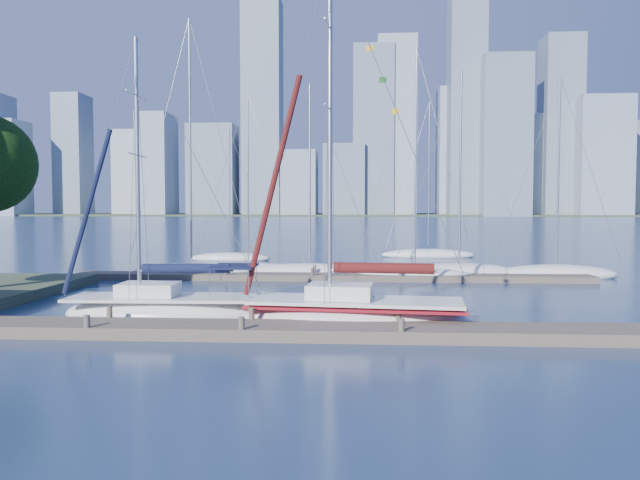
{
  "coord_description": "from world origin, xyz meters",
  "views": [
    {
      "loc": [
        3.71,
        -20.12,
        4.24
      ],
      "look_at": [
        2.16,
        4.0,
        2.97
      ],
      "focal_mm": 35.0,
      "sensor_mm": 36.0,
      "label": 1
    }
  ],
  "objects": [
    {
      "name": "bg_boat_1",
      "position": [
        -3.47,
        19.49,
        0.23
      ],
      "size": [
        7.87,
        3.76,
        11.8
      ],
      "rotation": [
        0.0,
        0.0,
        -0.24
      ],
      "color": "white",
      "rests_on": "ground"
    },
    {
      "name": "sailboat_maroon",
      "position": [
        3.56,
        2.03,
        1.11
      ],
      "size": [
        8.36,
        3.49,
        13.82
      ],
      "rotation": [
        0.0,
        0.0,
        -0.1
      ],
      "color": "white",
      "rests_on": "ground"
    },
    {
      "name": "far_shore",
      "position": [
        0.0,
        320.0,
        0.0
      ],
      "size": [
        800.0,
        100.0,
        1.5
      ],
      "primitive_type": "cube",
      "color": "#38472D",
      "rests_on": "ground"
    },
    {
      "name": "bg_boat_0",
      "position": [
        -6.58,
        17.28,
        0.32
      ],
      "size": [
        7.77,
        3.4,
        15.96
      ],
      "rotation": [
        0.0,
        0.0,
        0.13
      ],
      "color": "white",
      "rests_on": "ground"
    },
    {
      "name": "near_dock",
      "position": [
        0.0,
        0.0,
        0.2
      ],
      "size": [
        26.0,
        2.0,
        0.4
      ],
      "primitive_type": "cube",
      "color": "brown",
      "rests_on": "ground"
    },
    {
      "name": "bg_boat_4",
      "position": [
        9.77,
        18.32,
        0.28
      ],
      "size": [
        8.19,
        4.53,
        12.92
      ],
      "rotation": [
        0.0,
        0.0,
        -0.28
      ],
      "color": "white",
      "rests_on": "ground"
    },
    {
      "name": "far_dock",
      "position": [
        2.0,
        16.0,
        0.18
      ],
      "size": [
        30.0,
        1.8,
        0.36
      ],
      "primitive_type": "cube",
      "color": "brown",
      "rests_on": "ground"
    },
    {
      "name": "bg_boat_7",
      "position": [
        9.5,
        33.25,
        0.25
      ],
      "size": [
        8.12,
        4.97,
        13.45
      ],
      "rotation": [
        0.0,
        0.0,
        0.39
      ],
      "color": "white",
      "rests_on": "ground"
    },
    {
      "name": "bg_boat_6",
      "position": [
        -6.67,
        28.98,
        0.22
      ],
      "size": [
        6.64,
        2.71,
        10.77
      ],
      "rotation": [
        0.0,
        0.0,
        0.13
      ],
      "color": "white",
      "rests_on": "ground"
    },
    {
      "name": "bg_boat_5",
      "position": [
        15.54,
        18.12,
        0.27
      ],
      "size": [
        7.5,
        3.33,
        12.37
      ],
      "rotation": [
        0.0,
        0.0,
        -0.14
      ],
      "color": "white",
      "rests_on": "ground"
    },
    {
      "name": "sailboat_navy",
      "position": [
        -3.72,
        2.8,
        0.89
      ],
      "size": [
        7.62,
        2.67,
        11.06
      ],
      "rotation": [
        0.0,
        0.0,
        0.03
      ],
      "color": "white",
      "rests_on": "ground"
    },
    {
      "name": "ground",
      "position": [
        0.0,
        0.0,
        0.0
      ],
      "size": [
        700.0,
        700.0,
        0.0
      ],
      "primitive_type": "plane",
      "color": "#17294C",
      "rests_on": "ground"
    },
    {
      "name": "skyline",
      "position": [
        22.71,
        290.36,
        35.1
      ],
      "size": [
        503.58,
        51.31,
        116.72
      ],
      "color": "gray",
      "rests_on": "ground"
    },
    {
      "name": "bg_boat_3",
      "position": [
        6.91,
        16.5,
        0.27
      ],
      "size": [
        7.36,
        4.44,
        13.75
      ],
      "rotation": [
        0.0,
        0.0,
        -0.35
      ],
      "color": "white",
      "rests_on": "ground"
    },
    {
      "name": "bg_boat_2",
      "position": [
        0.61,
        18.22,
        0.25
      ],
      "size": [
        8.34,
        2.78,
        12.13
      ],
      "rotation": [
        0.0,
        0.0,
        -0.06
      ],
      "color": "white",
      "rests_on": "ground"
    }
  ]
}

